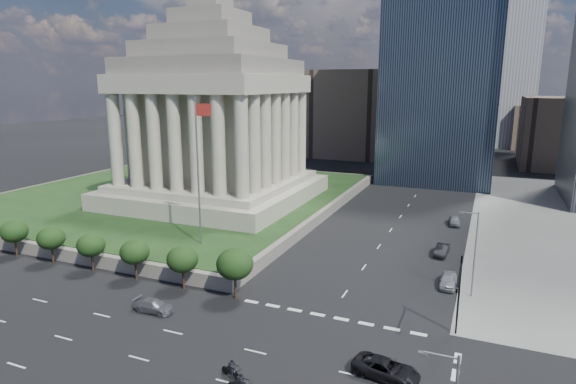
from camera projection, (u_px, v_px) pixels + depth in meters
The scene contains 18 objects.
ground at pixel (430, 175), 127.40m from camera, with size 500.00×500.00×0.00m, color black.
plaza_terrace at pixel (176, 197), 99.39m from camera, with size 66.00×70.00×1.80m, color #656156.
plaza_lawn at pixel (176, 192), 99.18m from camera, with size 64.00×68.00×0.10m, color #183315.
war_memorial at pixel (213, 97), 88.90m from camera, with size 34.00×34.00×39.00m, color #9C9783, non-canonical shape.
flagpole at pixel (199, 165), 64.54m from camera, with size 2.52×0.24×20.00m.
tree_row at pixel (71, 246), 62.98m from camera, with size 53.00×4.00×6.00m, color black, non-canonical shape.
midrise_glass at pixel (444, 57), 115.55m from camera, with size 26.00×26.00×60.00m, color black.
building_filler_ne at pixel (558, 132), 139.99m from camera, with size 20.00×30.00×20.00m, color brown.
building_filler_nw at pixel (352, 113), 162.68m from camera, with size 24.00×30.00×28.00m, color brown.
traffic_signal_ne at pixel (458, 291), 43.96m from camera, with size 0.30×5.74×8.00m.
street_lamp_north at pixel (474, 249), 53.71m from camera, with size 2.13×0.22×10.00m.
pickup_truck at pixel (386, 369), 39.59m from camera, with size 5.59×2.58×1.55m, color black.
suv_grey at pixel (154, 306), 51.11m from camera, with size 1.86×4.57×1.33m, color #56585D.
parked_sedan_near at pixel (448, 280), 57.48m from camera, with size 4.64×1.87×1.58m, color #999CA1.
parked_sedan_mid at pixel (442, 250), 67.95m from camera, with size 1.59×4.55×1.50m, color black.
parked_sedan_far at pixel (455, 221), 82.50m from camera, with size 4.53×1.82×1.54m, color slate.
motorcycle_lead at pixel (240, 383), 37.53m from camera, with size 2.37×0.65×1.77m, color black, non-canonical shape.
motorcycle_trail at pixel (231, 368), 39.53m from camera, with size 2.31×0.63×1.72m, color black, non-canonical shape.
Camera 1 is at (14.06, -30.05, 23.73)m, focal length 30.00 mm.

